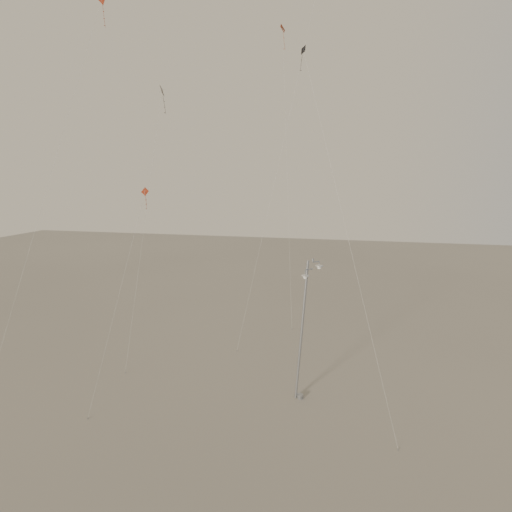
# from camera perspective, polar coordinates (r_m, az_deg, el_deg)

# --- Properties ---
(ground) EXTENTS (160.00, 160.00, 0.00)m
(ground) POSITION_cam_1_polar(r_m,az_deg,el_deg) (28.20, -8.00, -22.00)
(ground) COLOR gray
(ground) RESTS_ON ground
(street_lamp) EXTENTS (1.70, 1.23, 10.15)m
(street_lamp) POSITION_cam_1_polar(r_m,az_deg,el_deg) (27.81, 6.83, -9.94)
(street_lamp) COLOR #979AA0
(street_lamp) RESTS_ON ground
(kite_0) EXTENTS (5.13, 11.74, 31.36)m
(kite_0) POSITION_cam_1_polar(r_m,az_deg,el_deg) (40.78, -23.59, 23.32)
(kite_0) COLOR maroon
(kite_0) RESTS_ON ground
(kite_1) EXTENTS (3.56, 2.26, 21.94)m
(kite_1) POSITION_cam_1_polar(r_m,az_deg,el_deg) (31.36, -14.42, 13.63)
(kite_1) COLOR #2E2926
(kite_1) RESTS_ON ground
(kite_2) EXTENTS (6.10, 12.68, 35.85)m
(kite_2) POSITION_cam_1_polar(r_m,az_deg,el_deg) (44.29, 6.97, 27.53)
(kite_2) COLOR maroon
(kite_2) RESTS_ON ground
(kite_3) EXTENTS (1.51, 11.50, 14.59)m
(kite_3) POSITION_cam_1_polar(r_m,az_deg,el_deg) (33.94, -16.81, 3.61)
(kite_3) COLOR maroon
(kite_3) RESTS_ON ground
(kite_4) EXTENTS (7.54, 12.37, 25.51)m
(kite_4) POSITION_cam_1_polar(r_m,az_deg,el_deg) (30.89, 9.32, 17.66)
(kite_4) COLOR #2E2926
(kite_4) RESTS_ON ground
(kite_5) EXTENTS (1.79, 2.00, 29.52)m
(kite_5) POSITION_cam_1_polar(r_m,az_deg,el_deg) (41.03, 4.17, 20.92)
(kite_5) COLOR maroon
(kite_5) RESTS_ON ground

